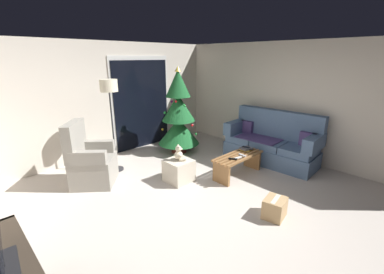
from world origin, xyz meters
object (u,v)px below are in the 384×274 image
(armchair, at_px, (90,162))
(floor_lamp, at_px, (110,95))
(christmas_tree, at_px, (178,116))
(teddy_bear_cream, at_px, (179,154))
(remote_silver, at_px, (242,155))
(couch, at_px, (272,143))
(coffee_table, at_px, (238,162))
(ottoman, at_px, (179,171))
(book_stack, at_px, (246,149))
(cell_phone, at_px, (246,147))
(remote_white, at_px, (238,158))
(remote_black, at_px, (233,159))
(cardboard_box_taped_mid_floor, at_px, (275,208))

(armchair, bearing_deg, floor_lamp, 20.51)
(christmas_tree, bearing_deg, teddy_bear_cream, -131.09)
(remote_silver, bearing_deg, christmas_tree, -86.11)
(remote_silver, bearing_deg, armchair, -33.75)
(couch, height_order, coffee_table, couch)
(christmas_tree, height_order, floor_lamp, christmas_tree)
(christmas_tree, distance_m, ottoman, 1.66)
(couch, bearing_deg, book_stack, 171.07)
(cell_phone, distance_m, armchair, 2.91)
(teddy_bear_cream, bearing_deg, floor_lamp, 115.28)
(book_stack, bearing_deg, remote_white, -162.73)
(ottoman, bearing_deg, couch, -17.96)
(remote_white, relative_size, armchair, 0.14)
(remote_white, bearing_deg, coffee_table, -46.08)
(coffee_table, distance_m, christmas_tree, 1.84)
(remote_black, relative_size, teddy_bear_cream, 0.55)
(remote_silver, relative_size, armchair, 0.14)
(book_stack, height_order, cardboard_box_taped_mid_floor, book_stack)
(coffee_table, bearing_deg, teddy_bear_cream, 148.12)
(christmas_tree, relative_size, teddy_bear_cream, 6.96)
(coffee_table, distance_m, teddy_bear_cream, 1.15)
(remote_white, bearing_deg, remote_silver, -72.95)
(ottoman, bearing_deg, remote_black, -42.72)
(book_stack, bearing_deg, ottoman, 157.04)
(armchair, bearing_deg, cell_phone, -32.25)
(remote_silver, distance_m, cell_phone, 0.34)
(cardboard_box_taped_mid_floor, bearing_deg, ottoman, 97.56)
(ottoman, bearing_deg, armchair, 138.96)
(book_stack, distance_m, cardboard_box_taped_mid_floor, 1.65)
(couch, relative_size, christmas_tree, 1.00)
(remote_white, relative_size, teddy_bear_cream, 0.55)
(remote_white, bearing_deg, christmas_tree, 3.90)
(coffee_table, bearing_deg, cardboard_box_taped_mid_floor, -121.93)
(couch, bearing_deg, cardboard_box_taped_mid_floor, -149.05)
(book_stack, bearing_deg, coffee_table, -171.31)
(couch, bearing_deg, cell_phone, 170.06)
(remote_white, bearing_deg, remote_black, 81.59)
(couch, bearing_deg, coffee_table, 176.34)
(coffee_table, xyz_separation_m, cardboard_box_taped_mid_floor, (-0.73, -1.17, -0.13))
(remote_white, xyz_separation_m, book_stack, (0.47, 0.15, 0.02))
(book_stack, bearing_deg, teddy_bear_cream, 157.11)
(book_stack, relative_size, floor_lamp, 0.16)
(couch, relative_size, remote_black, 12.66)
(armchair, height_order, floor_lamp, floor_lamp)
(armchair, xyz_separation_m, teddy_bear_cream, (1.18, -1.02, 0.13))
(floor_lamp, bearing_deg, coffee_table, -50.00)
(remote_black, relative_size, ottoman, 0.35)
(armchair, distance_m, ottoman, 1.56)
(book_stack, xyz_separation_m, ottoman, (-1.30, 0.55, -0.24))
(remote_silver, bearing_deg, couch, -175.45)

